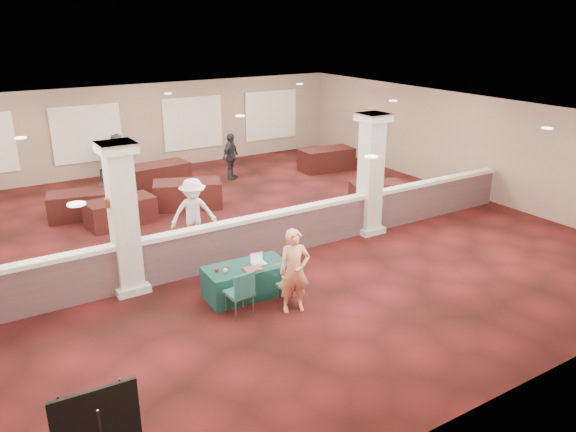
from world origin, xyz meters
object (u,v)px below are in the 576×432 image
woman (294,271)px  attendee_a (110,183)px  near_table (246,280)px  attendee_b (193,213)px  far_table_back_right (326,159)px  far_table_back_center (159,176)px  far_table_front_left (121,212)px  far_table_front_center (188,194)px  far_table_back_left (82,205)px  attendee_d (118,158)px  conf_chair_main (292,284)px  attendee_c (231,156)px  conf_chair_side (241,290)px  far_table_front_right (377,193)px

woman → attendee_a: bearing=116.5°
near_table → attendee_b: (0.12, 3.00, 0.56)m
far_table_back_right → attendee_b: (-7.21, -4.39, 0.48)m
far_table_back_center → attendee_a: 2.57m
near_table → far_table_front_left: (-1.00, 5.57, 0.04)m
near_table → attendee_b: bearing=90.4°
far_table_front_center → far_table_back_left: far_table_front_center is taller
woman → far_table_back_right: bearing=68.1°
woman → attendee_d: 11.02m
woman → attendee_a: woman is taller
far_table_front_left → far_table_back_right: bearing=12.3°
far_table_front_left → attendee_d: 4.58m
woman → conf_chair_main: bearing=91.9°
near_table → woman: size_ratio=1.01×
attendee_a → conf_chair_main: bearing=-117.9°
far_table_front_left → far_table_back_center: size_ratio=0.92×
far_table_back_center → far_table_back_right: bearing=-10.5°
woman → attendee_c: 9.78m
far_table_back_right → far_table_back_center: bearing=169.5°
conf_chair_side → attendee_c: bearing=61.0°
attendee_b → far_table_front_right: bearing=15.1°
far_table_front_right → attendee_a: 8.10m
far_table_back_right → attendee_b: bearing=-148.6°
far_table_back_right → conf_chair_main: bearing=-129.3°
far_table_front_right → far_table_back_left: bearing=157.0°
conf_chair_side → far_table_front_left: size_ratio=0.51×
far_table_front_center → attendee_d: attendee_d is taller
far_table_back_left → attendee_a: (0.92, 0.26, 0.46)m
conf_chair_main → attendee_c: size_ratio=0.51×
conf_chair_main → far_table_front_center: 6.93m
conf_chair_side → far_table_back_right: size_ratio=0.47×
conf_chair_main → far_table_front_center: size_ratio=0.42×
conf_chair_main → attendee_c: (3.16, 9.07, 0.33)m
attendee_b → far_table_back_left: bearing=129.1°
near_table → attendee_b: 3.05m
far_table_back_right → attendee_d: 7.55m
conf_chair_main → far_table_front_right: size_ratio=0.51×
far_table_front_left → far_table_back_right: 8.53m
attendee_b → conf_chair_side: bearing=-87.0°
far_table_front_right → attendee_d: (-6.11, 6.65, 0.51)m
far_table_front_left → far_table_front_right: (7.34, -2.27, -0.04)m
attendee_b → attendee_d: bearing=101.4°
far_table_back_right → far_table_front_right: bearing=-103.5°
far_table_front_left → far_table_front_center: bearing=11.2°
far_table_back_left → far_table_back_center: (2.94, 1.80, 0.02)m
far_table_front_center → attendee_c: (2.54, 2.17, 0.41)m
conf_chair_main → attendee_a: bearing=100.9°
conf_chair_side → far_table_back_right: (7.82, 8.13, -0.15)m
near_table → attendee_c: (3.71, 8.17, 0.49)m
attendee_a → attendee_d: 3.14m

